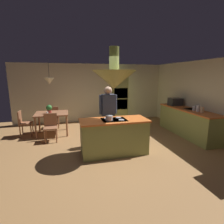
{
  "coord_description": "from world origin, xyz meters",
  "views": [
    {
      "loc": [
        -1.16,
        -4.52,
        2.05
      ],
      "look_at": [
        0.1,
        0.4,
        1.0
      ],
      "focal_mm": 28.51,
      "sensor_mm": 36.0,
      "label": 1
    }
  ],
  "objects": [
    {
      "name": "chair_by_back_wall",
      "position": [
        -1.7,
        2.6,
        0.5
      ],
      "size": [
        0.4,
        0.4,
        0.87
      ],
      "rotation": [
        0.0,
        0.0,
        3.14
      ],
      "color": "#955C3D",
      "rests_on": "ground"
    },
    {
      "name": "canister_flour",
      "position": [
        2.84,
        -0.04,
        1.01
      ],
      "size": [
        0.11,
        0.11,
        0.18
      ],
      "primitive_type": "cylinder",
      "color": "#E0B78C",
      "rests_on": "counter_run_right"
    },
    {
      "name": "wall_back",
      "position": [
        0.0,
        3.45,
        1.27
      ],
      "size": [
        6.8,
        0.1,
        2.55
      ],
      "primitive_type": "cube",
      "color": "beige",
      "rests_on": "ground"
    },
    {
      "name": "wall_right",
      "position": [
        3.25,
        0.4,
        1.27
      ],
      "size": [
        0.1,
        7.2,
        2.55
      ],
      "primitive_type": "cube",
      "color": "beige",
      "rests_on": "ground"
    },
    {
      "name": "dining_table",
      "position": [
        -1.7,
        1.9,
        0.67
      ],
      "size": [
        1.11,
        0.95,
        0.76
      ],
      "color": "#955C3D",
      "rests_on": "ground"
    },
    {
      "name": "oven_tower",
      "position": [
        1.1,
        3.04,
        1.07
      ],
      "size": [
        0.66,
        0.62,
        2.14
      ],
      "color": "#8C934C",
      "rests_on": "ground"
    },
    {
      "name": "cooking_pot_on_cooktop",
      "position": [
        -0.16,
        -0.33,
        1.01
      ],
      "size": [
        0.18,
        0.18,
        0.12
      ],
      "primitive_type": "cylinder",
      "color": "#B2B2B7",
      "rests_on": "kitchen_island"
    },
    {
      "name": "pendant_light_over_table",
      "position": [
        -1.7,
        1.9,
        1.86
      ],
      "size": [
        0.32,
        0.32,
        0.82
      ],
      "color": "beige"
    },
    {
      "name": "canister_tea",
      "position": [
        2.84,
        0.32,
        1.0
      ],
      "size": [
        0.1,
        0.1,
        0.16
      ],
      "primitive_type": "cylinder",
      "color": "silver",
      "rests_on": "counter_run_right"
    },
    {
      "name": "person_at_island",
      "position": [
        -0.0,
        0.46,
        1.0
      ],
      "size": [
        0.53,
        0.23,
        1.74
      ],
      "color": "tan",
      "rests_on": "ground"
    },
    {
      "name": "counter_run_right",
      "position": [
        2.84,
        0.6,
        0.47
      ],
      "size": [
        0.73,
        2.6,
        0.93
      ],
      "color": "#8C934C",
      "rests_on": "ground"
    },
    {
      "name": "chair_facing_island",
      "position": [
        -1.7,
        1.2,
        0.5
      ],
      "size": [
        0.4,
        0.4,
        0.87
      ],
      "color": "#955C3D",
      "rests_on": "ground"
    },
    {
      "name": "ground",
      "position": [
        0.0,
        0.0,
        0.0
      ],
      "size": [
        8.16,
        8.16,
        0.0
      ],
      "primitive_type": "plane",
      "color": "#9E7042"
    },
    {
      "name": "microwave_on_counter",
      "position": [
        2.84,
        1.37,
        1.07
      ],
      "size": [
        0.46,
        0.36,
        0.28
      ],
      "primitive_type": "cube",
      "color": "#232326",
      "rests_on": "counter_run_right"
    },
    {
      "name": "potted_plant_on_table",
      "position": [
        -1.77,
        1.83,
        0.93
      ],
      "size": [
        0.2,
        0.2,
        0.3
      ],
      "color": "#99382D",
      "rests_on": "dining_table"
    },
    {
      "name": "cup_on_table",
      "position": [
        -1.82,
        1.66,
        0.81
      ],
      "size": [
        0.07,
        0.07,
        0.09
      ],
      "primitive_type": "cylinder",
      "color": "white",
      "rests_on": "dining_table"
    },
    {
      "name": "kitchen_island",
      "position": [
        0.0,
        -0.2,
        0.47
      ],
      "size": [
        1.77,
        0.78,
        0.95
      ],
      "color": "#8C934C",
      "rests_on": "ground"
    },
    {
      "name": "canister_sugar",
      "position": [
        2.84,
        0.14,
        1.03
      ],
      "size": [
        0.12,
        0.12,
        0.21
      ],
      "primitive_type": "cylinder",
      "color": "silver",
      "rests_on": "counter_run_right"
    },
    {
      "name": "range_hood",
      "position": [
        0.0,
        -0.2,
        1.98
      ],
      "size": [
        1.1,
        1.1,
        1.0
      ],
      "color": "#8C934C"
    },
    {
      "name": "chair_at_corner",
      "position": [
        -2.63,
        1.9,
        0.5
      ],
      "size": [
        0.4,
        0.4,
        0.87
      ],
      "rotation": [
        0.0,
        0.0,
        1.57
      ],
      "color": "#955C3D",
      "rests_on": "ground"
    }
  ]
}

